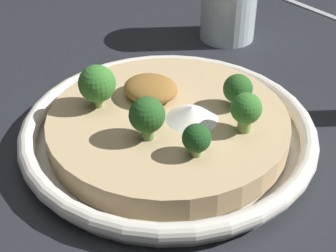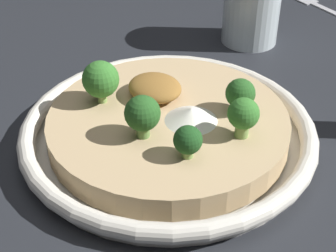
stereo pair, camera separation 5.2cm
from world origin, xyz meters
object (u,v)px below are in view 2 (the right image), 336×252
(risotto_bowl, at_px, (168,130))
(broccoli_left, at_px, (101,80))
(broccoli_back_right, at_px, (243,115))
(broccoli_right, at_px, (188,141))
(drinking_glass, at_px, (252,0))
(broccoli_front, at_px, (142,114))
(broccoli_back, at_px, (240,94))
(fork_utensil, at_px, (320,6))

(risotto_bowl, height_order, broccoli_left, broccoli_left)
(risotto_bowl, relative_size, broccoli_back_right, 7.47)
(broccoli_left, bearing_deg, broccoli_back_right, 20.13)
(broccoli_right, xyz_separation_m, drinking_glass, (-0.14, 0.29, 0.01))
(broccoli_left, bearing_deg, risotto_bowl, 22.60)
(broccoli_left, xyz_separation_m, broccoli_front, (0.07, -0.01, -0.00))
(broccoli_back, height_order, drinking_glass, drinking_glass)
(broccoli_front, height_order, fork_utensil, broccoli_front)
(drinking_glass, bearing_deg, risotto_bowl, -72.02)
(broccoli_back_right, height_order, drinking_glass, drinking_glass)
(broccoli_back_right, relative_size, drinking_glass, 0.34)
(risotto_bowl, distance_m, drinking_glass, 0.27)
(broccoli_back_right, xyz_separation_m, fork_utensil, (-0.14, 0.40, -0.06))
(broccoli_right, bearing_deg, fork_utensil, 105.31)
(broccoli_back, xyz_separation_m, fork_utensil, (-0.12, 0.37, -0.05))
(broccoli_front, height_order, drinking_glass, drinking_glass)
(broccoli_front, bearing_deg, broccoli_left, 170.28)
(broccoli_left, xyz_separation_m, fork_utensil, (-0.00, 0.46, -0.06))
(broccoli_back_right, bearing_deg, broccoli_front, -136.23)
(broccoli_front, bearing_deg, broccoli_right, 6.77)
(drinking_glass, bearing_deg, broccoli_left, -87.21)
(fork_utensil, bearing_deg, broccoli_right, 119.91)
(broccoli_back, bearing_deg, broccoli_right, -83.10)
(broccoli_left, bearing_deg, fork_utensil, 90.18)
(broccoli_front, distance_m, fork_utensil, 0.48)
(broccoli_front, bearing_deg, broccoli_back_right, 43.77)
(risotto_bowl, xyz_separation_m, broccoli_front, (0.01, -0.04, 0.04))
(risotto_bowl, height_order, broccoli_back, broccoli_back)
(broccoli_back, distance_m, broccoli_back_right, 0.04)
(broccoli_front, height_order, broccoli_back_right, broccoli_front)
(broccoli_front, bearing_deg, fork_utensil, 99.15)
(broccoli_left, distance_m, broccoli_right, 0.13)
(broccoli_left, distance_m, broccoli_front, 0.08)
(risotto_bowl, height_order, fork_utensil, risotto_bowl)
(broccoli_front, height_order, broccoli_right, broccoli_front)
(broccoli_back, bearing_deg, drinking_glass, 123.24)
(risotto_bowl, xyz_separation_m, fork_utensil, (-0.07, 0.43, -0.01))
(drinking_glass, distance_m, fork_utensil, 0.19)
(fork_utensil, bearing_deg, broccoli_left, 104.78)
(risotto_bowl, relative_size, drinking_glass, 2.51)
(broccoli_front, bearing_deg, drinking_glass, 106.74)
(broccoli_left, bearing_deg, drinking_glass, 92.79)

